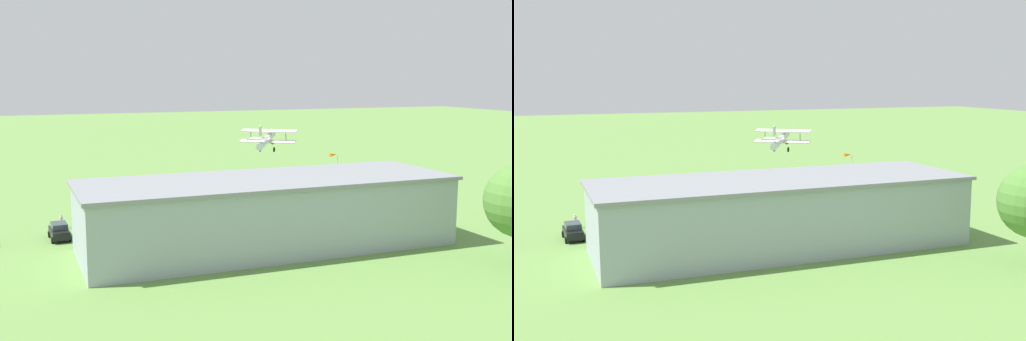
# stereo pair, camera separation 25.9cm
# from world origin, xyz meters

# --- Properties ---
(ground_plane) EXTENTS (400.00, 400.00, 0.00)m
(ground_plane) POSITION_xyz_m (0.00, 0.00, 0.00)
(ground_plane) COLOR #608C42
(hangar) EXTENTS (36.79, 12.69, 6.97)m
(hangar) POSITION_xyz_m (-1.13, 28.15, 3.50)
(hangar) COLOR #99A3AD
(hangar) RESTS_ON ground_plane
(biplane) EXTENTS (7.56, 7.73, 3.82)m
(biplane) POSITION_xyz_m (-9.60, 7.63, 8.56)
(biplane) COLOR silver
(car_black) EXTENTS (2.13, 4.11, 1.76)m
(car_black) POSITION_xyz_m (17.83, 17.43, 0.90)
(car_black) COLOR black
(car_black) RESTS_ON ground_plane
(person_beside_truck) EXTENTS (0.52, 0.52, 1.73)m
(person_beside_truck) POSITION_xyz_m (-18.86, 11.89, 0.87)
(person_beside_truck) COLOR #33723F
(person_beside_truck) RESTS_ON ground_plane
(person_watching_takeoff) EXTENTS (0.52, 0.52, 1.64)m
(person_watching_takeoff) POSITION_xyz_m (-16.78, 11.56, 0.82)
(person_watching_takeoff) COLOR #3F3F47
(person_watching_takeoff) RESTS_ON ground_plane
(person_near_hangar_door) EXTENTS (0.42, 0.42, 1.78)m
(person_near_hangar_door) POSITION_xyz_m (-17.45, 14.15, 0.89)
(person_near_hangar_door) COLOR navy
(person_near_hangar_door) RESTS_ON ground_plane
(person_walking_on_apron) EXTENTS (0.52, 0.52, 1.61)m
(person_walking_on_apron) POSITION_xyz_m (12.43, 11.88, 0.80)
(person_walking_on_apron) COLOR #B23333
(person_walking_on_apron) RESTS_ON ground_plane
(person_at_fence_line) EXTENTS (0.40, 0.40, 1.56)m
(person_at_fence_line) POSITION_xyz_m (17.21, 12.48, 0.77)
(person_at_fence_line) COLOR #3F3F47
(person_at_fence_line) RESTS_ON ground_plane
(windsock) EXTENTS (1.45, 0.78, 5.76)m
(windsock) POSITION_xyz_m (-21.74, 3.93, 5.07)
(windsock) COLOR silver
(windsock) RESTS_ON ground_plane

